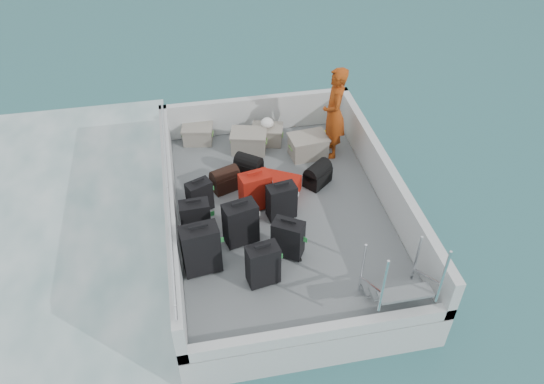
{
  "coord_description": "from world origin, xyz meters",
  "views": [
    {
      "loc": [
        -1.35,
        -6.2,
        6.4
      ],
      "look_at": [
        -0.14,
        0.05,
        1.0
      ],
      "focal_mm": 35.0,
      "sensor_mm": 36.0,
      "label": 1
    }
  ],
  "objects_px": {
    "suitcase_5": "(255,191)",
    "crate_0": "(198,135)",
    "suitcase_7": "(281,202)",
    "crate_2": "(267,135)",
    "suitcase_8": "(277,186)",
    "suitcase_4": "(241,224)",
    "crate_1": "(249,142)",
    "suitcase_6": "(288,239)",
    "suitcase_0": "(201,250)",
    "crate_3": "(308,147)",
    "passenger": "(334,113)",
    "suitcase_3": "(263,265)",
    "suitcase_2": "(200,197)",
    "suitcase_1": "(196,220)"
  },
  "relations": [
    {
      "from": "crate_0",
      "to": "suitcase_4",
      "type": "bearing_deg",
      "value": -81.36
    },
    {
      "from": "suitcase_5",
      "to": "crate_2",
      "type": "distance_m",
      "value": 1.84
    },
    {
      "from": "suitcase_2",
      "to": "suitcase_1",
      "type": "bearing_deg",
      "value": -123.78
    },
    {
      "from": "suitcase_7",
      "to": "crate_0",
      "type": "height_order",
      "value": "suitcase_7"
    },
    {
      "from": "crate_3",
      "to": "suitcase_0",
      "type": "bearing_deg",
      "value": -131.64
    },
    {
      "from": "suitcase_8",
      "to": "crate_2",
      "type": "relative_size",
      "value": 1.34
    },
    {
      "from": "suitcase_0",
      "to": "suitcase_6",
      "type": "relative_size",
      "value": 1.31
    },
    {
      "from": "suitcase_8",
      "to": "crate_2",
      "type": "xyz_separation_m",
      "value": [
        0.1,
        1.47,
        0.02
      ]
    },
    {
      "from": "suitcase_0",
      "to": "suitcase_5",
      "type": "relative_size",
      "value": 1.23
    },
    {
      "from": "crate_2",
      "to": "passenger",
      "type": "height_order",
      "value": "passenger"
    },
    {
      "from": "suitcase_0",
      "to": "suitcase_3",
      "type": "height_order",
      "value": "suitcase_0"
    },
    {
      "from": "suitcase_0",
      "to": "suitcase_6",
      "type": "bearing_deg",
      "value": -4.22
    },
    {
      "from": "suitcase_2",
      "to": "suitcase_7",
      "type": "bearing_deg",
      "value": -41.36
    },
    {
      "from": "suitcase_1",
      "to": "suitcase_4",
      "type": "xyz_separation_m",
      "value": [
        0.65,
        -0.24,
        0.03
      ]
    },
    {
      "from": "crate_1",
      "to": "suitcase_5",
      "type": "bearing_deg",
      "value": -95.24
    },
    {
      "from": "suitcase_4",
      "to": "crate_1",
      "type": "xyz_separation_m",
      "value": [
        0.48,
        2.3,
        -0.17
      ]
    },
    {
      "from": "suitcase_5",
      "to": "suitcase_6",
      "type": "distance_m",
      "value": 1.15
    },
    {
      "from": "suitcase_8",
      "to": "crate_3",
      "type": "bearing_deg",
      "value": -10.03
    },
    {
      "from": "suitcase_5",
      "to": "crate_0",
      "type": "height_order",
      "value": "suitcase_5"
    },
    {
      "from": "crate_0",
      "to": "crate_3",
      "type": "xyz_separation_m",
      "value": [
        1.93,
        -0.81,
        0.03
      ]
    },
    {
      "from": "suitcase_4",
      "to": "suitcase_6",
      "type": "height_order",
      "value": "suitcase_4"
    },
    {
      "from": "suitcase_0",
      "to": "suitcase_7",
      "type": "xyz_separation_m",
      "value": [
        1.33,
        0.88,
        -0.09
      ]
    },
    {
      "from": "suitcase_0",
      "to": "suitcase_7",
      "type": "bearing_deg",
      "value": 26.03
    },
    {
      "from": "suitcase_6",
      "to": "suitcase_7",
      "type": "xyz_separation_m",
      "value": [
        0.07,
        0.81,
        0.0
      ]
    },
    {
      "from": "suitcase_2",
      "to": "crate_2",
      "type": "xyz_separation_m",
      "value": [
        1.4,
        1.66,
        -0.12
      ]
    },
    {
      "from": "suitcase_7",
      "to": "crate_0",
      "type": "xyz_separation_m",
      "value": [
        -1.12,
        2.33,
        -0.15
      ]
    },
    {
      "from": "suitcase_7",
      "to": "suitcase_6",
      "type": "bearing_deg",
      "value": -104.79
    },
    {
      "from": "crate_3",
      "to": "passenger",
      "type": "bearing_deg",
      "value": -0.77
    },
    {
      "from": "suitcase_4",
      "to": "suitcase_7",
      "type": "xyz_separation_m",
      "value": [
        0.7,
        0.42,
        -0.05
      ]
    },
    {
      "from": "suitcase_3",
      "to": "suitcase_7",
      "type": "bearing_deg",
      "value": 57.45
    },
    {
      "from": "suitcase_7",
      "to": "suitcase_4",
      "type": "bearing_deg",
      "value": -159.17
    },
    {
      "from": "suitcase_6",
      "to": "suitcase_7",
      "type": "distance_m",
      "value": 0.81
    },
    {
      "from": "suitcase_3",
      "to": "passenger",
      "type": "xyz_separation_m",
      "value": [
        1.77,
        2.78,
        0.52
      ]
    },
    {
      "from": "suitcase_0",
      "to": "crate_0",
      "type": "height_order",
      "value": "suitcase_0"
    },
    {
      "from": "suitcase_6",
      "to": "crate_0",
      "type": "xyz_separation_m",
      "value": [
        -1.05,
        3.14,
        -0.15
      ]
    },
    {
      "from": "crate_2",
      "to": "suitcase_0",
      "type": "bearing_deg",
      "value": -116.75
    },
    {
      "from": "suitcase_0",
      "to": "crate_2",
      "type": "distance_m",
      "value": 3.31
    },
    {
      "from": "suitcase_1",
      "to": "crate_1",
      "type": "distance_m",
      "value": 2.35
    },
    {
      "from": "suitcase_4",
      "to": "crate_2",
      "type": "xyz_separation_m",
      "value": [
        0.86,
        2.48,
        -0.2
      ]
    },
    {
      "from": "suitcase_5",
      "to": "suitcase_0",
      "type": "bearing_deg",
      "value": -140.59
    },
    {
      "from": "suitcase_0",
      "to": "passenger",
      "type": "bearing_deg",
      "value": 35.45
    },
    {
      "from": "suitcase_6",
      "to": "suitcase_8",
      "type": "relative_size",
      "value": 0.86
    },
    {
      "from": "crate_0",
      "to": "crate_1",
      "type": "bearing_deg",
      "value": -26.47
    },
    {
      "from": "crate_1",
      "to": "passenger",
      "type": "distance_m",
      "value": 1.66
    },
    {
      "from": "suitcase_7",
      "to": "suitcase_8",
      "type": "xyz_separation_m",
      "value": [
        0.06,
        0.6,
        -0.17
      ]
    },
    {
      "from": "suitcase_7",
      "to": "crate_2",
      "type": "relative_size",
      "value": 1.16
    },
    {
      "from": "crate_2",
      "to": "suitcase_7",
      "type": "bearing_deg",
      "value": -94.41
    },
    {
      "from": "suitcase_3",
      "to": "suitcase_6",
      "type": "height_order",
      "value": "suitcase_3"
    },
    {
      "from": "suitcase_8",
      "to": "crate_0",
      "type": "bearing_deg",
      "value": 63.4
    },
    {
      "from": "suitcase_6",
      "to": "crate_3",
      "type": "distance_m",
      "value": 2.49
    }
  ]
}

